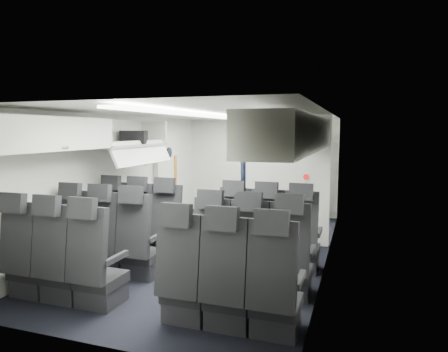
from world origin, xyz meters
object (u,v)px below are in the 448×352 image
Objects in this scene: seat_row_rear at (139,276)px; boarding_door at (167,177)px; carry_on_bag at (134,138)px; flight_attendant at (248,179)px; galley_unit at (301,175)px; seat_row_front at (203,234)px; seat_row_mid at (177,251)px.

boarding_door is at bearing 112.87° from seat_row_rear.
carry_on_bag is at bearing 121.71° from seat_row_rear.
boarding_door is at bearing 118.04° from flight_attendant.
galley_unit reaches higher than carry_on_bag.
flight_attendant is (0.02, 2.37, 0.53)m from seat_row_front.
galley_unit reaches higher than boarding_door.
boarding_door is at bearing -155.72° from galley_unit.
seat_row_mid is at bearing -162.11° from flight_attendant.
seat_row_rear is 1.79× the size of flight_attendant.
galley_unit is at bearing -28.05° from flight_attendant.
seat_row_front is 1.00× the size of seat_row_mid.
seat_row_front is 1.00× the size of seat_row_rear.
seat_row_front is 1.79× the size of flight_attendant.
galley_unit is 3.75m from carry_on_bag.
seat_row_front is at bearing 90.00° from seat_row_rear.
flight_attendant is at bearing -136.36° from galley_unit.
seat_row_front is at bearing -162.27° from flight_attendant.
seat_row_mid is 3.45m from boarding_door.
seat_row_rear is 1.75× the size of galley_unit.
galley_unit is (0.95, 3.25, 0.55)m from seat_row_front.
boarding_door is (-1.64, 3.89, 0.55)m from seat_row_rear.
boarding_door is at bearing 82.92° from carry_on_bag.
carry_on_bag is (-1.40, -1.94, 0.85)m from flight_attendant.
carry_on_bag is at bearing 162.38° from flight_attendant.
seat_row_mid is 2.36m from carry_on_bag.
boarding_door reaches higher than flight_attendant.
flight_attendant is at bearing 38.08° from carry_on_bag.
galley_unit reaches higher than seat_row_rear.
seat_row_front and seat_row_rear have the same top height.
seat_row_mid is at bearing -90.00° from seat_row_front.
flight_attendant reaches higher than seat_row_mid.
galley_unit is 2.84m from boarding_door.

